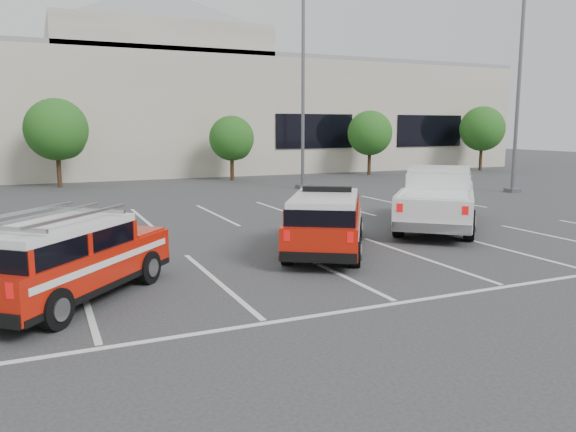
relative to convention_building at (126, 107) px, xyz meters
name	(u,v)px	position (x,y,z in m)	size (l,w,h in m)	color
ground	(328,269)	(-0.18, -31.86, -4.72)	(120.00, 120.00, 0.00)	#2D2D30
stall_markings	(259,235)	(-0.18, -27.36, -4.71)	(23.00, 15.00, 0.01)	silver
convention_building	(126,107)	(0.00, 0.00, 0.00)	(60.00, 16.99, 13.20)	beige
tree_mid_left	(58,132)	(-5.09, -9.82, -1.68)	(3.37, 3.37, 4.85)	#3F2B19
tree_mid_right	(233,140)	(4.91, -9.82, -2.22)	(2.77, 2.77, 3.99)	#3F2B19
tree_right	(371,135)	(14.91, -9.82, -1.95)	(3.07, 3.07, 4.42)	#3F2B19
tree_far_right	(483,130)	(24.91, -9.82, -1.68)	(3.37, 3.37, 4.85)	#3F2B19
light_pole_mid	(303,91)	(6.82, -15.86, 0.47)	(0.90, 0.60, 10.24)	#59595E
light_pole_right	(519,88)	(15.82, -21.86, 0.47)	(0.90, 0.60, 10.24)	#59595E
fire_chief_suv	(326,226)	(0.59, -30.29, -4.02)	(4.09, 5.07, 1.72)	#B51608
white_pickup	(437,204)	(5.78, -28.39, -3.94)	(5.87, 6.22, 1.96)	silver
ladder_suv	(66,265)	(-5.88, -32.02, -4.01)	(4.28, 4.55, 1.77)	#B51608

